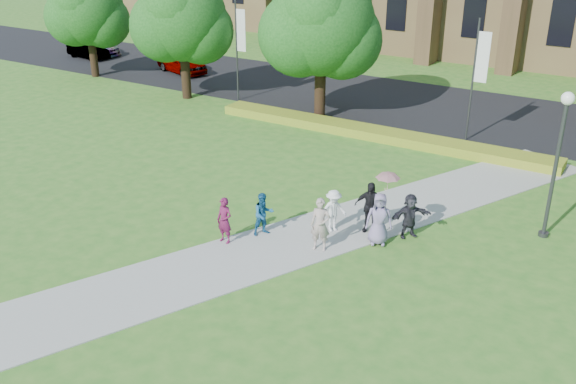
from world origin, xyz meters
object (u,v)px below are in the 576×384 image
Objects in this scene: pedestrian_0 at (225,220)px; car_1 at (88,50)px; streetlamp at (559,149)px; car_2 at (94,46)px; car_0 at (182,62)px.

car_1 is at bearing 148.62° from pedestrian_0.
streetlamp is 11.52m from pedestrian_0.
pedestrian_0 is at bearing -121.35° from car_2.
car_0 is 2.71× the size of pedestrian_0.
car_1 is 0.78× the size of car_2.
streetlamp reaches higher than car_1.
pedestrian_0 reaches higher than car_0.
car_1 is 2.31× the size of pedestrian_0.
car_0 is 9.30m from car_1.
car_1 is at bearing 161.26° from streetlamp.
car_0 is at bearing 136.62° from pedestrian_0.
car_1 is (-36.32, 12.32, -2.65)m from streetlamp.
car_1 is (-9.30, -0.09, -0.13)m from car_0.
car_1 is 1.35m from car_2.
car_1 is at bearing 109.06° from car_0.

